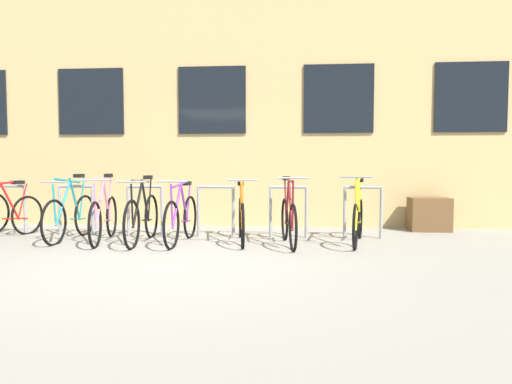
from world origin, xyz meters
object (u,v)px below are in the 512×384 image
Objects in this scene: bicycle_teal at (71,216)px; bicycle_red at (2,216)px; bicycle_yellow at (358,219)px; bicycle_maroon at (289,219)px; planter_box at (429,214)px; bicycle_orange at (241,218)px; bicycle_black at (142,217)px; bicycle_purple at (181,218)px; bicycle_pink at (104,217)px.

bicycle_red is (-1.15, 0.02, -0.01)m from bicycle_teal.
bicycle_teal is 0.99× the size of bicycle_yellow.
planter_box is (2.52, 1.61, -0.08)m from bicycle_maroon.
bicycle_teal is at bearing -166.48° from planter_box.
bicycle_teal is 0.98× the size of bicycle_orange.
bicycle_red is at bearing 177.62° from bicycle_maroon.
bicycle_black is 3.29m from bicycle_yellow.
bicycle_purple reaches higher than bicycle_red.
bicycle_teal is 2.73m from bicycle_orange.
planter_box is (4.15, 1.59, -0.08)m from bicycle_purple.
bicycle_black is at bearing -176.55° from bicycle_yellow.
bicycle_pink reaches higher than bicycle_black.
bicycle_red is 0.97× the size of bicycle_purple.
bicycle_pink is at bearing 174.99° from bicycle_black.
bicycle_orange is at bearing -156.43° from planter_box.
bicycle_maroon reaches higher than planter_box.
bicycle_maroon is 0.75m from bicycle_orange.
bicycle_teal is 6.15m from planter_box.
bicycle_black is 1.01× the size of bicycle_pink.
bicycle_maroon reaches higher than bicycle_orange.
planter_box is at bearing 32.64° from bicycle_maroon.
bicycle_black is at bearing -161.35° from planter_box.
bicycle_maroon is at bearing -1.30° from bicycle_pink.
bicycle_yellow is (1.05, 0.21, -0.00)m from bicycle_maroon.
bicycle_orange is at bearing 3.53° from bicycle_pink.
bicycle_black is 1.24m from bicycle_teal.
bicycle_maroon is 0.98× the size of bicycle_red.
bicycle_black is 1.09× the size of bicycle_maroon.
bicycle_black is 2.23m from bicycle_maroon.
bicycle_orange is at bearing 0.07° from bicycle_red.
bicycle_teal is 1.15m from bicycle_red.
planter_box is (7.13, 1.42, -0.07)m from bicycle_red.
bicycle_teal is 2.39× the size of planter_box.
bicycle_pink is (1.75, -0.13, 0.01)m from bicycle_red.
bicycle_maroon is 0.96× the size of bicycle_purple.
planter_box is (5.38, 1.55, -0.08)m from bicycle_pink.
bicycle_red is at bearing 179.20° from bicycle_teal.
bicycle_teal is at bearing 177.09° from bicycle_maroon.
bicycle_red is at bearing -179.93° from bicycle_orange.
bicycle_maroon is at bearing -2.91° from bicycle_teal.
bicycle_black is 0.61m from bicycle_purple.
bicycle_maroon is 2.99m from planter_box.
bicycle_pink is at bearing -177.91° from bicycle_yellow.
bicycle_red is (-2.38, 0.18, -0.02)m from bicycle_black.
bicycle_orange is 1.03× the size of bicycle_red.
bicycle_black is 2.52× the size of planter_box.
bicycle_orange is 1.00× the size of bicycle_purple.
bicycle_maroon reaches higher than bicycle_purple.
bicycle_yellow is 2.41× the size of planter_box.
bicycle_red is 7.27m from planter_box.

